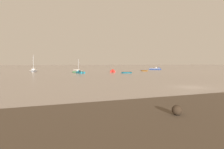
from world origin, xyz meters
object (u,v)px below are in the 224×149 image
at_px(rowboat_moored_2, 144,71).
at_px(motorboat_moored_2, 113,72).
at_px(sailboat_moored_0, 78,72).
at_px(sailboat_moored_1, 34,71).
at_px(motorboat_moored_0, 80,73).
at_px(motorboat_moored_1, 157,69).
at_px(rowboat_moored_0, 127,73).

relative_size(rowboat_moored_2, motorboat_moored_2, 0.71).
xyz_separation_m(sailboat_moored_0, sailboat_moored_1, (-14.68, 12.64, 0.08)).
height_order(motorboat_moored_0, motorboat_moored_1, motorboat_moored_1).
relative_size(motorboat_moored_1, sailboat_moored_0, 1.19).
bearing_deg(sailboat_moored_0, motorboat_moored_0, -116.11).
relative_size(motorboat_moored_0, sailboat_moored_0, 0.93).
distance_m(rowboat_moored_0, sailboat_moored_0, 19.21).
relative_size(motorboat_moored_1, sailboat_moored_1, 0.88).
distance_m(motorboat_moored_0, sailboat_moored_0, 7.66).
bearing_deg(motorboat_moored_2, rowboat_moored_2, 129.29).
height_order(motorboat_moored_0, sailboat_moored_1, sailboat_moored_1).
relative_size(sailboat_moored_0, sailboat_moored_1, 0.74).
distance_m(motorboat_moored_1, sailboat_moored_0, 47.47).
distance_m(motorboat_moored_1, rowboat_moored_2, 20.67).
xyz_separation_m(motorboat_moored_0, motorboat_moored_2, (13.50, 3.06, 0.03)).
bearing_deg(motorboat_moored_2, rowboat_moored_0, 29.77).
height_order(sailboat_moored_1, rowboat_moored_2, sailboat_moored_1).
distance_m(rowboat_moored_2, motorboat_moored_2, 18.10).
relative_size(sailboat_moored_1, rowboat_moored_2, 1.76).
distance_m(motorboat_moored_1, sailboat_moored_1, 59.89).
bearing_deg(sailboat_moored_1, rowboat_moored_0, 65.82).
bearing_deg(motorboat_moored_1, motorboat_moored_0, -108.60).
bearing_deg(motorboat_moored_1, rowboat_moored_0, -92.45).
distance_m(motorboat_moored_0, motorboat_moored_2, 13.85).
height_order(sailboat_moored_0, motorboat_moored_2, sailboat_moored_0).
height_order(motorboat_moored_1, sailboat_moored_1, sailboat_moored_1).
xyz_separation_m(rowboat_moored_0, sailboat_moored_1, (-28.31, 26.17, 0.14)).
xyz_separation_m(motorboat_moored_0, sailboat_moored_1, (-13.51, 20.22, 0.09)).
xyz_separation_m(sailboat_moored_1, motorboat_moored_2, (27.01, -17.16, -0.05)).
height_order(rowboat_moored_0, motorboat_moored_0, motorboat_moored_0).
height_order(sailboat_moored_0, rowboat_moored_2, sailboat_moored_0).
bearing_deg(motorboat_moored_1, motorboat_moored_2, -103.99).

